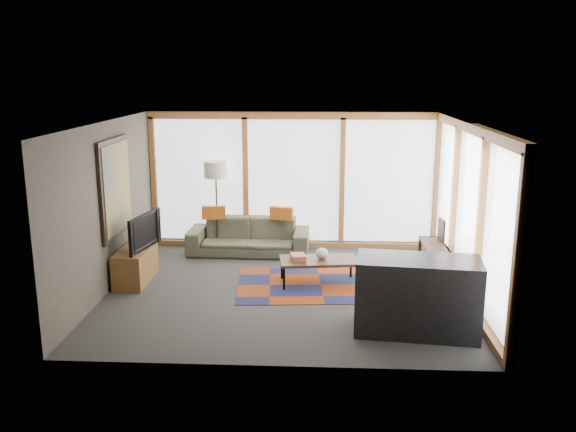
# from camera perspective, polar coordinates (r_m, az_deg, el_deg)

# --- Properties ---
(ground) EXTENTS (5.50, 5.50, 0.00)m
(ground) POSITION_cam_1_polar(r_m,az_deg,el_deg) (9.57, -0.13, -6.98)
(ground) COLOR #282826
(ground) RESTS_ON ground
(room_envelope) EXTENTS (5.52, 5.02, 2.62)m
(room_envelope) POSITION_cam_1_polar(r_m,az_deg,el_deg) (9.68, 2.98, 2.72)
(room_envelope) COLOR #3C362D
(room_envelope) RESTS_ON ground
(rug) EXTENTS (2.75, 1.89, 0.01)m
(rug) POSITION_cam_1_polar(r_m,az_deg,el_deg) (9.81, 3.08, -6.45)
(rug) COLOR maroon
(rug) RESTS_ON ground
(sofa) EXTENTS (2.25, 0.93, 0.65)m
(sofa) POSITION_cam_1_polar(r_m,az_deg,el_deg) (11.39, -3.69, -1.93)
(sofa) COLOR #363929
(sofa) RESTS_ON ground
(pillow_left) EXTENTS (0.45, 0.19, 0.24)m
(pillow_left) POSITION_cam_1_polar(r_m,az_deg,el_deg) (11.42, -6.97, 0.35)
(pillow_left) COLOR #AF5117
(pillow_left) RESTS_ON sofa
(pillow_right) EXTENTS (0.45, 0.21, 0.24)m
(pillow_right) POSITION_cam_1_polar(r_m,az_deg,el_deg) (11.27, -0.60, 0.27)
(pillow_right) COLOR #AF5117
(pillow_right) RESTS_ON sofa
(floor_lamp) EXTENTS (0.43, 0.43, 1.72)m
(floor_lamp) POSITION_cam_1_polar(r_m,az_deg,el_deg) (11.44, -6.69, 0.84)
(floor_lamp) COLOR #2F2016
(floor_lamp) RESTS_ON ground
(coffee_table) EXTENTS (1.29, 0.76, 0.41)m
(coffee_table) POSITION_cam_1_polar(r_m,az_deg,el_deg) (9.81, 2.87, -5.20)
(coffee_table) COLOR #362314
(coffee_table) RESTS_ON ground
(book_stack) EXTENTS (0.27, 0.31, 0.09)m
(book_stack) POSITION_cam_1_polar(r_m,az_deg,el_deg) (9.69, 0.95, -3.87)
(book_stack) COLOR #995632
(book_stack) RESTS_ON coffee_table
(vase) EXTENTS (0.21, 0.21, 0.18)m
(vase) POSITION_cam_1_polar(r_m,az_deg,el_deg) (9.76, 3.19, -3.51)
(vase) COLOR beige
(vase) RESTS_ON coffee_table
(bookshelf) EXTENTS (0.37, 2.04, 0.51)m
(bookshelf) POSITION_cam_1_polar(r_m,az_deg,el_deg) (10.09, 13.98, -4.77)
(bookshelf) COLOR #362314
(bookshelf) RESTS_ON ground
(bowl_a) EXTENTS (0.23, 0.23, 0.10)m
(bowl_a) POSITION_cam_1_polar(r_m,az_deg,el_deg) (9.47, 14.67, -4.08)
(bowl_a) COLOR black
(bowl_a) RESTS_ON bookshelf
(bowl_b) EXTENTS (0.16, 0.16, 0.08)m
(bowl_b) POSITION_cam_1_polar(r_m,az_deg,el_deg) (9.85, 14.48, -3.46)
(bowl_b) COLOR black
(bowl_b) RESTS_ON bookshelf
(shelf_picture) EXTENTS (0.07, 0.29, 0.38)m
(shelf_picture) POSITION_cam_1_polar(r_m,az_deg,el_deg) (10.68, 14.17, -1.27)
(shelf_picture) COLOR black
(shelf_picture) RESTS_ON bookshelf
(tv_console) EXTENTS (0.46, 1.10, 0.55)m
(tv_console) POSITION_cam_1_polar(r_m,az_deg,el_deg) (10.20, -14.07, -4.46)
(tv_console) COLOR brown
(tv_console) RESTS_ON ground
(television) EXTENTS (0.33, 1.01, 0.58)m
(television) POSITION_cam_1_polar(r_m,az_deg,el_deg) (10.03, -13.74, -1.38)
(television) COLOR black
(television) RESTS_ON tv_console
(bar_counter) EXTENTS (1.65, 0.92, 1.00)m
(bar_counter) POSITION_cam_1_polar(r_m,az_deg,el_deg) (8.13, 12.01, -7.33)
(bar_counter) COLOR black
(bar_counter) RESTS_ON ground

